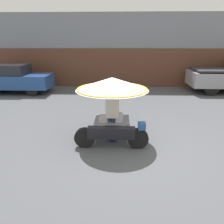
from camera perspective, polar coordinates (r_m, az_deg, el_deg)
name	(u,v)px	position (r m, az deg, el deg)	size (l,w,h in m)	color
ground_plane	(128,146)	(6.36, 4.18, -8.75)	(36.00, 36.00, 0.00)	#4C4F54
shopfront_building	(124,50)	(15.09, 3.17, 15.76)	(28.00, 2.06, 4.49)	gray
vendor_motorcycle_cart	(112,91)	(6.25, 0.03, 5.49)	(2.10, 2.10, 1.88)	black
vendor_person	(112,114)	(6.30, 0.10, -0.54)	(0.38, 0.22, 1.54)	navy
parked_car	(13,78)	(13.72, -24.43, 7.98)	(4.16, 1.80, 1.60)	black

